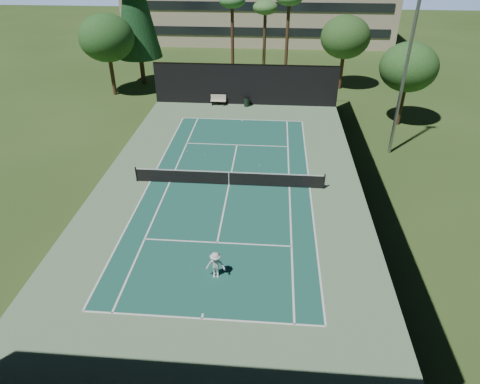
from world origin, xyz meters
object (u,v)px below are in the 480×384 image
object	(u,v)px
tennis_ball_b	(205,155)
trash_bin	(247,102)
tennis_net	(229,178)
player	(216,265)
tennis_ball_c	(259,166)
park_bench	(218,100)
tennis_ball_a	(130,315)
tennis_ball_d	(187,151)

from	to	relation	value
tennis_ball_b	trash_bin	world-z (taller)	trash_bin
tennis_net	player	bearing A→B (deg)	-88.23
tennis_ball_c	trash_bin	xyz separation A→B (m)	(-1.78, 12.60, 0.44)
trash_bin	park_bench	bearing A→B (deg)	176.43
tennis_ball_a	park_bench	size ratio (longest dim) A/B	0.04
park_bench	trash_bin	world-z (taller)	park_bench
tennis_ball_c	park_bench	world-z (taller)	park_bench
player	tennis_ball_b	world-z (taller)	player
tennis_ball_a	trash_bin	size ratio (longest dim) A/B	0.06
tennis_ball_d	park_bench	size ratio (longest dim) A/B	0.04
tennis_net	tennis_ball_a	world-z (taller)	tennis_net
player	park_bench	distance (m)	24.96
tennis_ball_b	park_bench	xyz separation A→B (m)	(-0.34, 11.27, 0.51)
tennis_ball_b	trash_bin	xyz separation A→B (m)	(2.50, 11.10, 0.44)
player	tennis_ball_b	bearing A→B (deg)	100.37
tennis_ball_d	park_bench	xyz separation A→B (m)	(1.15, 10.78, 0.52)
tennis_ball_b	tennis_net	bearing A→B (deg)	-62.19
tennis_ball_d	tennis_ball_b	bearing A→B (deg)	-18.18
tennis_ball_c	trash_bin	bearing A→B (deg)	98.04
tennis_ball_a	tennis_ball_c	xyz separation A→B (m)	(5.20, 14.85, 0.01)
player	trash_bin	bearing A→B (deg)	89.71
tennis_ball_b	tennis_ball_c	world-z (taller)	tennis_ball_b
player	tennis_ball_d	distance (m)	14.61
player	tennis_ball_d	world-z (taller)	player
trash_bin	player	bearing A→B (deg)	-89.76
tennis_ball_c	park_bench	xyz separation A→B (m)	(-4.62, 12.77, 0.51)
player	tennis_ball_a	distance (m)	4.58
park_bench	tennis_ball_d	bearing A→B (deg)	-96.09
tennis_net	tennis_ball_c	distance (m)	3.54
tennis_net	tennis_ball_b	distance (m)	5.00
tennis_net	trash_bin	xyz separation A→B (m)	(0.18, 15.49, -0.08)
tennis_net	tennis_ball_b	world-z (taller)	tennis_net
tennis_ball_c	tennis_ball_d	world-z (taller)	tennis_ball_c
player	tennis_ball_a	size ratio (longest dim) A/B	25.77
tennis_net	tennis_ball_b	size ratio (longest dim) A/B	179.15
tennis_ball_c	tennis_ball_d	bearing A→B (deg)	160.97
tennis_ball_d	trash_bin	size ratio (longest dim) A/B	0.06
tennis_ball_c	park_bench	size ratio (longest dim) A/B	0.05
tennis_ball_c	tennis_ball_a	bearing A→B (deg)	-109.32
tennis_ball_a	tennis_ball_d	bearing A→B (deg)	91.92
park_bench	tennis_net	bearing A→B (deg)	-80.36
tennis_net	park_bench	world-z (taller)	tennis_net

